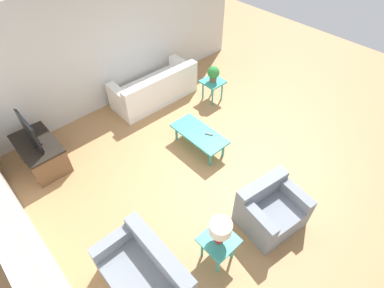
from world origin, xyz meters
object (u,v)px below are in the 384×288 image
object	(u,v)px
side_table_lamp	(219,243)
table_lamp	(220,229)
potted_plant	(213,73)
coffee_table	(199,134)
television	(29,132)
armchair	(270,210)
sofa	(155,89)
side_table_plant	(213,84)
loveseat	(146,275)
tv_stand_chest	(41,153)

from	to	relation	value
side_table_lamp	table_lamp	distance (m)	0.38
potted_plant	table_lamp	bearing A→B (deg)	135.54
coffee_table	television	size ratio (longest dim) A/B	1.52
television	armchair	bearing A→B (deg)	-149.66
sofa	coffee_table	bearing A→B (deg)	80.21
armchair	potted_plant	distance (m)	3.45
side_table_plant	potted_plant	distance (m)	0.30
armchair	side_table_plant	distance (m)	3.42
side_table_plant	table_lamp	world-z (taller)	table_lamp
armchair	side_table_plant	size ratio (longest dim) A/B	2.01
sofa	potted_plant	distance (m)	1.43
side_table_lamp	table_lamp	size ratio (longest dim) A/B	1.24
table_lamp	side_table_lamp	bearing A→B (deg)	-45.00
sofa	side_table_plant	bearing A→B (deg)	138.89
side_table_plant	potted_plant	world-z (taller)	potted_plant
loveseat	coffee_table	size ratio (longest dim) A/B	1.12
tv_stand_chest	television	size ratio (longest dim) A/B	1.42
armchair	table_lamp	xyz separation A→B (m)	(0.14, 1.06, 0.50)
television	side_table_plant	bearing A→B (deg)	-100.84
side_table_lamp	table_lamp	bearing A→B (deg)	135.00
armchair	tv_stand_chest	size ratio (longest dim) A/B	0.95
armchair	side_table_lamp	distance (m)	1.08
sofa	television	size ratio (longest dim) A/B	2.63
side_table_lamp	potted_plant	bearing A→B (deg)	-44.46
loveseat	potted_plant	world-z (taller)	potted_plant
sofa	coffee_table	distance (m)	1.91
coffee_table	television	bearing A→B (deg)	55.81
potted_plant	loveseat	bearing A→B (deg)	122.78
potted_plant	side_table_plant	bearing A→B (deg)	180.00
loveseat	potted_plant	bearing A→B (deg)	123.82
table_lamp	tv_stand_chest	bearing A→B (deg)	17.18
table_lamp	potted_plant	bearing A→B (deg)	-44.46
side_table_plant	tv_stand_chest	distance (m)	3.95
sofa	tv_stand_chest	world-z (taller)	sofa
armchair	television	distance (m)	4.33
side_table_lamp	potted_plant	size ratio (longest dim) A/B	1.40
coffee_table	table_lamp	size ratio (longest dim) A/B	2.82
sofa	armchair	distance (m)	3.94
side_table_plant	table_lamp	bearing A→B (deg)	135.54
loveseat	tv_stand_chest	distance (m)	3.18
armchair	television	bearing A→B (deg)	128.89
coffee_table	side_table_plant	world-z (taller)	side_table_plant
table_lamp	armchair	bearing A→B (deg)	-97.26
tv_stand_chest	table_lamp	world-z (taller)	table_lamp
loveseat	potted_plant	size ratio (longest dim) A/B	3.57
tv_stand_chest	loveseat	bearing A→B (deg)	-178.32
side_table_lamp	potted_plant	distance (m)	3.97
side_table_plant	side_table_lamp	distance (m)	3.96
side_table_lamp	television	size ratio (longest dim) A/B	0.67
sofa	potted_plant	xyz separation A→B (m)	(-0.91, -1.01, 0.43)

